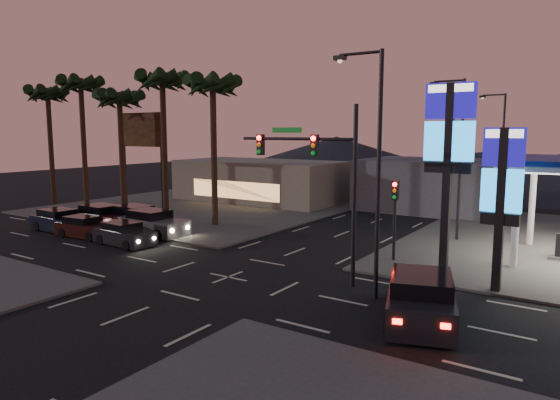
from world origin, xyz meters
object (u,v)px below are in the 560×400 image
Objects in this scene: car_lane_a_front at (124,234)px; car_lane_b_rear at (103,217)px; pylon_sign_short at (502,184)px; pylon_sign_tall at (449,141)px; car_lane_a_rear at (60,221)px; traffic_signal_mast at (319,167)px; car_lane_b_front at (153,224)px; suv_station at (421,298)px; car_lane_b_mid at (135,218)px; car_lane_a_mid at (85,227)px.

car_lane_b_rear reaches higher than car_lane_a_front.
pylon_sign_short reaches higher than car_lane_b_rear.
pylon_sign_tall reaches higher than car_lane_a_rear.
traffic_signal_mast is at bearing 0.66° from car_lane_a_front.
car_lane_a_front is 3.06m from car_lane_b_front.
suv_station is (18.94, -2.15, 0.19)m from car_lane_a_front.
car_lane_b_mid is (3.77, 3.41, 0.07)m from car_lane_a_rear.
car_lane_b_rear is at bearing -177.13° from car_lane_b_front.
traffic_signal_mast is (-4.74, -3.51, -1.17)m from pylon_sign_tall.
car_lane_b_rear is (1.53, 2.36, 0.06)m from car_lane_a_rear.
pylon_sign_short is at bearing 4.75° from car_lane_a_rear.
traffic_signal_mast is 19.68m from car_lane_b_rear.
pylon_sign_tall is 2.08× the size of car_lane_a_front.
car_lane_a_mid is (-17.37, -0.05, -4.60)m from traffic_signal_mast.
car_lane_b_mid is at bearing 165.13° from suv_station.
car_lane_b_mid is (0.60, 3.66, 0.14)m from car_lane_a_mid.
car_lane_b_mid is 23.08m from suv_station.
pylon_sign_tall is 1.12× the size of traffic_signal_mast.
car_lane_b_rear is at bearing 121.94° from car_lane_a_mid.
pylon_sign_tall is at bearing 158.20° from pylon_sign_short.
car_lane_b_front is 4.86m from car_lane_b_rear.
car_lane_b_front is 0.90× the size of suv_station.
car_lane_a_mid is 3.71m from car_lane_b_mid.
pylon_sign_short is at bearing -0.12° from car_lane_b_rear.
pylon_sign_short reaches higher than suv_station.
pylon_sign_short is 7.69m from traffic_signal_mast.
car_lane_b_rear is at bearing 179.88° from pylon_sign_short.
pylon_sign_short is at bearing 70.50° from suv_station.
traffic_signal_mast is 21.03m from car_lane_a_rear.
suv_station is at bearing -11.23° from car_lane_b_rear.
pylon_sign_tall reaches higher than car_lane_b_front.
car_lane_b_front is (6.39, 2.61, 0.07)m from car_lane_a_rear.
car_lane_a_mid is at bearing -138.48° from car_lane_b_front.
traffic_signal_mast is 1.71× the size of car_lane_a_rear.
car_lane_a_rear is at bearing -175.25° from pylon_sign_short.
car_lane_b_front is 1.01× the size of car_lane_b_rear.
car_lane_a_front is 0.85× the size of car_lane_b_rear.
car_lane_a_rear is at bearing 179.44° from traffic_signal_mast.
traffic_signal_mast is 14.16m from car_lane_a_front.
suv_station reaches higher than car_lane_b_rear.
car_lane_b_front is at bearing 2.87° from car_lane_b_rear.
traffic_signal_mast is (-7.24, -2.51, 0.57)m from pylon_sign_short.
pylon_sign_short is (2.50, -1.00, -1.74)m from pylon_sign_tall.
car_lane_b_rear is (-23.74, -0.95, -5.63)m from pylon_sign_tall.
car_lane_b_mid is at bearing 162.92° from car_lane_b_front.
pylon_sign_tall is at bearing 9.14° from car_lane_a_mid.
pylon_sign_tall is 19.72m from car_lane_b_front.
traffic_signal_mast is at bearing -143.48° from pylon_sign_tall.
pylon_sign_tall reaches higher than traffic_signal_mast.
car_lane_a_front is at bearing -48.24° from car_lane_b_mid.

